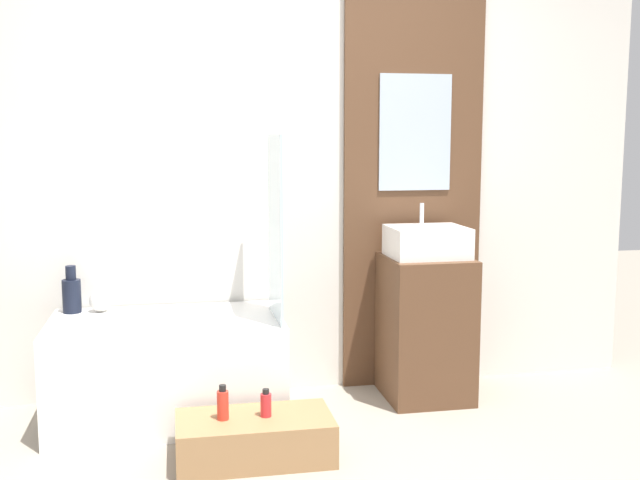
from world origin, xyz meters
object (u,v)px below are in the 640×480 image
object	(u,v)px
bottle_soap_primary	(223,404)
bottle_soap_secondary	(266,404)
sink	(427,242)
vase_round_light	(100,301)
wooden_step_bench	(255,438)
bathtub	(167,369)
vase_tall_dark	(72,294)

from	to	relation	value
bottle_soap_primary	bottle_soap_secondary	size ratio (longest dim) A/B	1.24
sink	vase_round_light	world-z (taller)	sink
wooden_step_bench	vase_round_light	distance (m)	1.18
bathtub	bottle_soap_secondary	size ratio (longest dim) A/B	9.10
sink	bottle_soap_secondary	xyz separation A→B (m)	(-0.97, -0.64, -0.62)
vase_round_light	vase_tall_dark	bearing A→B (deg)	176.74
vase_round_light	bottle_soap_primary	distance (m)	1.04
bathtub	bottle_soap_primary	world-z (taller)	bathtub
wooden_step_bench	bottle_soap_primary	bearing A→B (deg)	180.00
sink	vase_round_light	size ratio (longest dim) A/B	3.66
bathtub	bottle_soap_primary	distance (m)	0.62
bathtub	vase_round_light	world-z (taller)	vase_round_light
wooden_step_bench	bottle_soap_secondary	xyz separation A→B (m)	(0.05, 0.00, 0.16)
vase_tall_dark	vase_round_light	world-z (taller)	vase_tall_dark
bathtub	wooden_step_bench	bearing A→B (deg)	-55.85
bathtub	vase_round_light	xyz separation A→B (m)	(-0.34, 0.23, 0.32)
wooden_step_bench	bottle_soap_primary	xyz separation A→B (m)	(-0.14, 0.00, 0.17)
vase_tall_dark	bottle_soap_secondary	bearing A→B (deg)	-41.00
bathtub	wooden_step_bench	world-z (taller)	bathtub
bottle_soap_primary	vase_round_light	bearing A→B (deg)	126.48
bathtub	wooden_step_bench	size ratio (longest dim) A/B	1.66
vase_tall_dark	bottle_soap_secondary	xyz separation A→B (m)	(0.92, -0.80, -0.38)
wooden_step_bench	vase_tall_dark	size ratio (longest dim) A/B	2.81
bathtub	sink	distance (m)	1.54
vase_tall_dark	bottle_soap_primary	size ratio (longest dim) A/B	1.57
vase_tall_dark	bottle_soap_primary	world-z (taller)	vase_tall_dark
vase_round_light	bottle_soap_secondary	xyz separation A→B (m)	(0.78, -0.79, -0.33)
vase_tall_dark	wooden_step_bench	bearing A→B (deg)	-42.66
vase_tall_dark	bottle_soap_secondary	size ratio (longest dim) A/B	1.94
wooden_step_bench	vase_tall_dark	world-z (taller)	vase_tall_dark
sink	bottle_soap_primary	world-z (taller)	sink
bathtub	sink	world-z (taller)	sink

